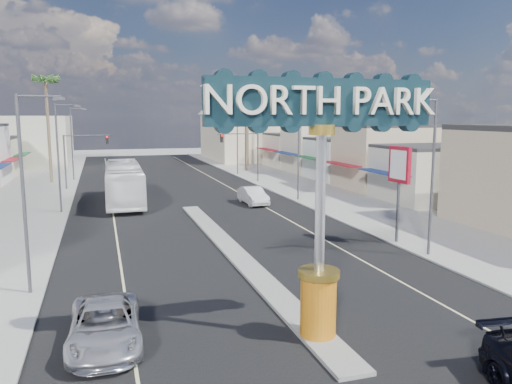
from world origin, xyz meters
TOP-DOWN VIEW (x-y plane):
  - ground at (0.00, 30.00)m, footprint 160.00×160.00m
  - road at (0.00, 30.00)m, footprint 20.00×120.00m
  - median_island at (0.00, 14.00)m, footprint 1.30×30.00m
  - sidewalk_left at (-14.00, 30.00)m, footprint 8.00×120.00m
  - sidewalk_right at (14.00, 30.00)m, footprint 8.00×120.00m
  - storefront_row_right at (24.00, 43.00)m, footprint 12.00×42.00m
  - backdrop_far_left at (-22.00, 75.00)m, footprint 20.00×20.00m
  - backdrop_far_right at (22.00, 75.00)m, footprint 20.00×20.00m
  - gateway_sign at (0.00, 1.98)m, footprint 8.20×1.50m
  - traffic_signal_left at (-9.18, 43.99)m, footprint 5.09×0.45m
  - traffic_signal_right at (9.18, 43.99)m, footprint 5.09×0.45m
  - streetlight_l_near at (-10.43, 10.00)m, footprint 2.03×0.22m
  - streetlight_l_mid at (-10.43, 30.00)m, footprint 2.03×0.22m
  - streetlight_l_far at (-10.43, 52.00)m, footprint 2.03×0.22m
  - streetlight_r_near at (10.43, 10.00)m, footprint 2.03×0.22m
  - streetlight_r_mid at (10.43, 30.00)m, footprint 2.03×0.22m
  - streetlight_r_far at (10.43, 52.00)m, footprint 2.03×0.22m
  - palm_left_far at (-13.00, 50.00)m, footprint 2.60×2.60m
  - palm_right_mid at (13.00, 56.00)m, footprint 2.60×2.60m
  - palm_right_far at (15.00, 62.00)m, footprint 2.60×2.60m
  - suv_left at (-7.40, 3.79)m, footprint 2.61×5.39m
  - car_parked_right at (5.92, 29.44)m, footprint 1.81×4.83m
  - city_bus at (-5.34, 33.41)m, footprint 3.45×13.63m
  - bank_pylon_sign at (10.49, 13.12)m, footprint 0.40×1.90m

SIDE VIEW (x-z plane):
  - ground at x=0.00m, z-range 0.00..0.00m
  - road at x=0.00m, z-range 0.00..0.01m
  - sidewalk_left at x=-14.00m, z-range 0.00..0.12m
  - sidewalk_right at x=14.00m, z-range 0.00..0.12m
  - median_island at x=0.00m, z-range 0.00..0.16m
  - suv_left at x=-7.40m, z-range 0.00..1.48m
  - car_parked_right at x=5.92m, z-range 0.00..1.58m
  - city_bus at x=-5.34m, z-range 0.00..3.78m
  - storefront_row_right at x=24.00m, z-range 0.00..6.00m
  - backdrop_far_left at x=-22.00m, z-range 0.00..8.00m
  - backdrop_far_right at x=22.00m, z-range 0.00..8.00m
  - traffic_signal_left at x=-9.18m, z-range 1.27..7.27m
  - traffic_signal_right at x=9.18m, z-range 1.27..7.27m
  - bank_pylon_sign at x=10.49m, z-range 1.67..7.72m
  - streetlight_l_near at x=-10.43m, z-range 0.57..9.57m
  - streetlight_l_mid at x=-10.43m, z-range 0.57..9.57m
  - streetlight_l_far at x=-10.43m, z-range 0.57..9.57m
  - streetlight_r_near at x=10.43m, z-range 0.57..9.57m
  - streetlight_r_mid at x=10.43m, z-range 0.57..9.57m
  - streetlight_r_far at x=10.43m, z-range 0.57..9.57m
  - gateway_sign at x=0.00m, z-range 1.35..10.50m
  - palm_right_mid at x=13.00m, z-range 4.55..16.65m
  - palm_left_far at x=-13.00m, z-range 4.95..18.05m
  - palm_right_far at x=15.00m, z-range 5.34..19.44m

